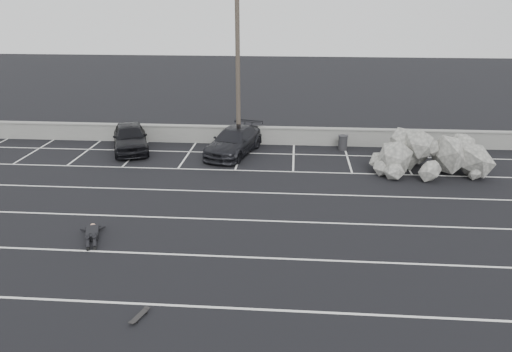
# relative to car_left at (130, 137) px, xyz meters

# --- Properties ---
(ground) EXTENTS (120.00, 120.00, 0.00)m
(ground) POSITION_rel_car_left_xyz_m (5.45, -12.00, -0.80)
(ground) COLOR black
(ground) RESTS_ON ground
(seawall) EXTENTS (50.00, 0.45, 1.06)m
(seawall) POSITION_rel_car_left_xyz_m (5.45, 2.00, -0.25)
(seawall) COLOR gray
(seawall) RESTS_ON ground
(stall_lines) EXTENTS (36.00, 20.05, 0.01)m
(stall_lines) POSITION_rel_car_left_xyz_m (5.37, -7.59, -0.79)
(stall_lines) COLOR silver
(stall_lines) RESTS_ON ground
(car_left) EXTENTS (3.36, 5.04, 1.59)m
(car_left) POSITION_rel_car_left_xyz_m (0.00, 0.00, 0.00)
(car_left) COLOR black
(car_left) RESTS_ON ground
(car_right) EXTENTS (3.33, 5.41, 1.47)m
(car_right) POSITION_rel_car_left_xyz_m (6.06, -0.16, -0.06)
(car_right) COLOR black
(car_right) RESTS_ON ground
(utility_pole) EXTENTS (1.29, 0.26, 9.71)m
(utility_pole) POSITION_rel_car_left_xyz_m (6.18, 1.20, 4.12)
(utility_pole) COLOR #4C4238
(utility_pole) RESTS_ON ground
(trash_bin) EXTENTS (0.70, 0.70, 0.87)m
(trash_bin) POSITION_rel_car_left_xyz_m (12.29, 1.07, -0.35)
(trash_bin) COLOR #2A292C
(trash_bin) RESTS_ON ground
(riprap_pile) EXTENTS (6.16, 4.09, 1.75)m
(riprap_pile) POSITION_rel_car_left_xyz_m (16.16, -2.45, -0.14)
(riprap_pile) COLOR #A2A198
(riprap_pile) RESTS_ON ground
(person) EXTENTS (2.49, 3.04, 0.49)m
(person) POSITION_rel_car_left_xyz_m (1.97, -10.77, -0.55)
(person) COLOR black
(person) RESTS_ON ground
(skateboard) EXTENTS (0.38, 0.71, 0.08)m
(skateboard) POSITION_rel_car_left_xyz_m (5.27, -15.66, -0.73)
(skateboard) COLOR black
(skateboard) RESTS_ON ground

